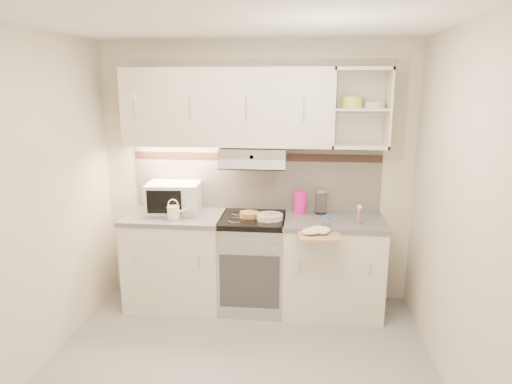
% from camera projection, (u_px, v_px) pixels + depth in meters
% --- Properties ---
extents(ground, '(3.00, 3.00, 0.00)m').
position_uv_depth(ground, '(237.00, 375.00, 3.39)').
color(ground, gray).
rests_on(ground, ground).
extents(room_shell, '(3.04, 2.84, 2.52)m').
position_uv_depth(room_shell, '(242.00, 151.00, 3.36)').
color(room_shell, beige).
rests_on(room_shell, ground).
extents(base_cabinet_left, '(0.90, 0.60, 0.86)m').
position_uv_depth(base_cabinet_left, '(176.00, 261.00, 4.43)').
color(base_cabinet_left, silver).
rests_on(base_cabinet_left, ground).
extents(worktop_left, '(0.92, 0.62, 0.04)m').
position_uv_depth(worktop_left, '(174.00, 217.00, 4.32)').
color(worktop_left, slate).
rests_on(worktop_left, base_cabinet_left).
extents(base_cabinet_right, '(0.90, 0.60, 0.86)m').
position_uv_depth(base_cabinet_right, '(332.00, 267.00, 4.28)').
color(base_cabinet_right, silver).
rests_on(base_cabinet_right, ground).
extents(worktop_right, '(0.92, 0.62, 0.04)m').
position_uv_depth(worktop_right, '(334.00, 221.00, 4.17)').
color(worktop_right, slate).
rests_on(worktop_right, base_cabinet_right).
extents(electric_range, '(0.60, 0.60, 0.90)m').
position_uv_depth(electric_range, '(253.00, 262.00, 4.35)').
color(electric_range, '#B7B7BC').
rests_on(electric_range, ground).
extents(microwave, '(0.52, 0.40, 0.28)m').
position_uv_depth(microwave, '(174.00, 197.00, 4.40)').
color(microwave, silver).
rests_on(microwave, worktop_left).
extents(watering_can, '(0.22, 0.11, 0.19)m').
position_uv_depth(watering_can, '(174.00, 212.00, 4.18)').
color(watering_can, white).
rests_on(watering_can, worktop_left).
extents(plate_stack, '(0.24, 0.24, 0.05)m').
position_uv_depth(plate_stack, '(270.00, 217.00, 4.17)').
color(plate_stack, silver).
rests_on(plate_stack, electric_range).
extents(bread_loaf, '(0.18, 0.18, 0.04)m').
position_uv_depth(bread_loaf, '(249.00, 215.00, 4.24)').
color(bread_loaf, '#AD913D').
rests_on(bread_loaf, electric_range).
extents(pink_pitcher, '(0.12, 0.11, 0.23)m').
position_uv_depth(pink_pitcher, '(300.00, 202.00, 4.33)').
color(pink_pitcher, '#D91989').
rests_on(pink_pitcher, worktop_right).
extents(glass_jar, '(0.12, 0.12, 0.23)m').
position_uv_depth(glass_jar, '(321.00, 201.00, 4.34)').
color(glass_jar, white).
rests_on(glass_jar, worktop_right).
extents(spice_jar, '(0.06, 0.06, 0.09)m').
position_uv_depth(spice_jar, '(326.00, 221.00, 3.95)').
color(spice_jar, silver).
rests_on(spice_jar, worktop_right).
extents(spray_bottle, '(0.07, 0.07, 0.18)m').
position_uv_depth(spray_bottle, '(359.00, 216.00, 4.04)').
color(spray_bottle, '#FF8EC4').
rests_on(spray_bottle, worktop_right).
extents(cutting_board, '(0.38, 0.35, 0.02)m').
position_uv_depth(cutting_board, '(319.00, 235.00, 3.84)').
color(cutting_board, tan).
rests_on(cutting_board, base_cabinet_right).
extents(dish_towel, '(0.31, 0.29, 0.07)m').
position_uv_depth(dish_towel, '(315.00, 229.00, 3.86)').
color(dish_towel, white).
rests_on(dish_towel, cutting_board).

